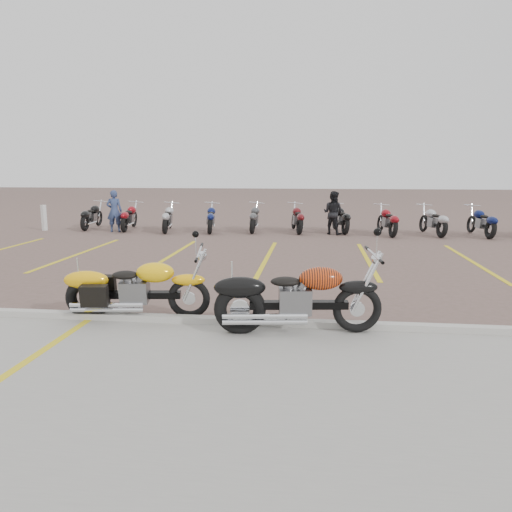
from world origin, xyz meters
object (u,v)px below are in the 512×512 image
Objects in this scene: person_b at (333,213)px; person_a at (114,211)px; yellow_cruiser at (135,291)px; bollard at (44,218)px; flame_cruiser at (294,301)px.

person_a is at bearing 29.33° from person_b.
bollard is (-7.66, 10.81, 0.02)m from yellow_cruiser.
bollard is (-10.24, 11.24, -0.00)m from flame_cruiser.
yellow_cruiser is 11.52m from person_b.
bollard reaches higher than flame_cruiser.
person_b reaches higher than yellow_cruiser.
person_b is (3.52, 10.97, 0.32)m from yellow_cruiser.
yellow_cruiser is 2.32× the size of bollard.
bollard reaches higher than yellow_cruiser.
yellow_cruiser is 0.94× the size of flame_cruiser.
bollard is at bearing -13.51° from person_a.
person_b is 1.59× the size of bollard.
person_a is 8.26m from person_b.
flame_cruiser is (2.58, -0.43, 0.03)m from yellow_cruiser.
person_b is at bearing 77.97° from flame_cruiser.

